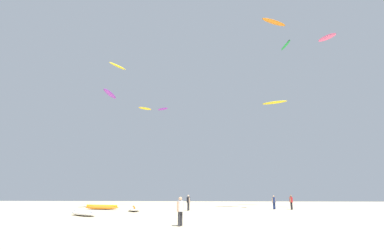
# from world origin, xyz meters

# --- Properties ---
(ground_plane) EXTENTS (120.00, 120.00, 0.00)m
(ground_plane) POSITION_xyz_m (0.00, 0.00, 0.00)
(ground_plane) COLOR beige
(person_foreground) EXTENTS (0.39, 0.49, 1.71)m
(person_foreground) POSITION_xyz_m (0.15, 5.19, 1.00)
(person_foreground) COLOR #2D2D33
(person_foreground) RESTS_ON ground
(person_midground) EXTENTS (0.39, 0.51, 1.74)m
(person_midground) POSITION_xyz_m (-0.64, 21.07, 1.02)
(person_midground) COLOR #2D2D33
(person_midground) RESTS_ON ground
(person_left) EXTENTS (0.51, 0.38, 1.67)m
(person_left) POSITION_xyz_m (9.75, 24.22, 0.98)
(person_left) COLOR navy
(person_left) RESTS_ON ground
(person_right) EXTENTS (0.41, 0.46, 1.72)m
(person_right) POSITION_xyz_m (11.72, 23.71, 1.00)
(person_right) COLOR black
(person_right) RESTS_ON ground
(kite_grounded_near) EXTENTS (4.86, 2.44, 0.60)m
(kite_grounded_near) POSITION_xyz_m (-11.44, 22.47, 0.27)
(kite_grounded_near) COLOR orange
(kite_grounded_near) RESTS_ON ground
(kite_grounded_mid) EXTENTS (3.83, 3.56, 0.49)m
(kite_grounded_mid) POSITION_xyz_m (-9.25, 12.63, 0.24)
(kite_grounded_mid) COLOR white
(kite_grounded_mid) RESTS_ON ground
(kite_grounded_far) EXTENTS (2.45, 4.48, 0.51)m
(kite_grounded_far) POSITION_xyz_m (-6.59, 19.48, 0.25)
(kite_grounded_far) COLOR white
(kite_grounded_far) RESTS_ON ground
(kite_aloft_0) EXTENTS (2.23, 2.40, 0.62)m
(kite_aloft_0) POSITION_xyz_m (18.59, 24.11, 23.21)
(kite_aloft_0) COLOR #E5598C
(kite_aloft_1) EXTENTS (1.23, 4.04, 0.70)m
(kite_aloft_1) POSITION_xyz_m (-12.35, 24.85, 15.87)
(kite_aloft_1) COLOR purple
(kite_aloft_2) EXTENTS (2.42, 1.77, 0.37)m
(kite_aloft_2) POSITION_xyz_m (-6.96, 38.11, 17.51)
(kite_aloft_2) COLOR purple
(kite_aloft_3) EXTENTS (2.81, 3.66, 0.92)m
(kite_aloft_3) POSITION_xyz_m (-14.43, 32.94, 24.15)
(kite_aloft_3) COLOR yellow
(kite_aloft_4) EXTENTS (4.33, 2.68, 0.61)m
(kite_aloft_4) POSITION_xyz_m (13.06, 34.21, 17.06)
(kite_aloft_4) COLOR yellow
(kite_aloft_5) EXTENTS (1.17, 2.69, 0.67)m
(kite_aloft_5) POSITION_xyz_m (12.41, 22.76, 21.46)
(kite_aloft_5) COLOR green
(kite_aloft_6) EXTENTS (2.26, 2.00, 0.34)m
(kite_aloft_6) POSITION_xyz_m (-9.09, 32.89, 16.06)
(kite_aloft_6) COLOR yellow
(kite_aloft_7) EXTENTS (4.33, 3.23, 0.78)m
(kite_aloft_7) POSITION_xyz_m (11.51, 24.42, 26.17)
(kite_aloft_7) COLOR orange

